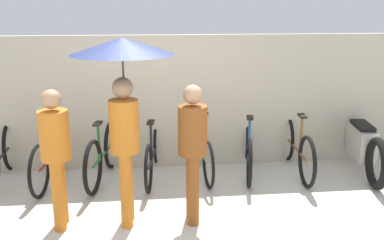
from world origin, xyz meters
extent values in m
plane|color=beige|center=(0.00, 0.00, 0.00)|extent=(30.00, 30.00, 0.00)
cube|color=#B2A893|center=(0.00, 2.17, 1.00)|extent=(13.19, 0.12, 1.99)
torus|color=black|center=(-2.12, 2.25, 0.37)|extent=(0.08, 0.75, 0.75)
cylinder|color=black|center=(-2.10, 1.75, 0.37)|extent=(0.07, 1.01, 0.04)
cylinder|color=black|center=(-2.12, 2.25, 0.71)|extent=(0.04, 0.04, 0.68)
cylinder|color=black|center=(-2.12, 2.25, 1.05)|extent=(0.44, 0.04, 0.03)
torus|color=black|center=(-1.34, 2.20, 0.35)|extent=(0.13, 0.71, 0.71)
torus|color=black|center=(-1.46, 1.20, 0.35)|extent=(0.13, 0.71, 0.71)
cylinder|color=maroon|center=(-1.40, 1.70, 0.35)|extent=(0.15, 1.01, 0.04)
cylinder|color=maroon|center=(-1.42, 1.53, 0.64)|extent=(0.04, 0.04, 0.57)
cube|color=black|center=(-1.42, 1.53, 0.94)|extent=(0.11, 0.21, 0.03)
cylinder|color=maroon|center=(-1.34, 2.20, 0.69)|extent=(0.04, 0.04, 0.68)
cylinder|color=maroon|center=(-1.34, 2.20, 1.03)|extent=(0.44, 0.08, 0.03)
torus|color=black|center=(-0.62, 2.16, 0.37)|extent=(0.18, 0.73, 0.73)
torus|color=black|center=(-0.78, 1.22, 0.37)|extent=(0.18, 0.73, 0.73)
cylinder|color=#19662D|center=(-0.70, 1.69, 0.37)|extent=(0.20, 0.95, 0.04)
cylinder|color=#19662D|center=(-0.73, 1.52, 0.61)|extent=(0.04, 0.04, 0.49)
cube|color=black|center=(-0.73, 1.52, 0.87)|extent=(0.12, 0.21, 0.03)
cylinder|color=#19662D|center=(-0.62, 2.16, 0.71)|extent=(0.04, 0.04, 0.69)
cylinder|color=#19662D|center=(-0.62, 2.16, 1.06)|extent=(0.44, 0.10, 0.03)
torus|color=black|center=(0.07, 2.29, 0.33)|extent=(0.12, 0.66, 0.66)
torus|color=black|center=(-0.07, 1.20, 0.33)|extent=(0.12, 0.66, 0.66)
cylinder|color=black|center=(0.00, 1.74, 0.33)|extent=(0.17, 1.09, 0.04)
cylinder|color=black|center=(-0.02, 1.55, 0.59)|extent=(0.04, 0.04, 0.52)
cube|color=black|center=(-0.02, 1.55, 0.86)|extent=(0.11, 0.21, 0.03)
cylinder|color=black|center=(0.07, 2.29, 0.69)|extent=(0.04, 0.04, 0.73)
cylinder|color=black|center=(0.07, 2.29, 1.06)|extent=(0.44, 0.08, 0.03)
torus|color=black|center=(0.66, 2.28, 0.33)|extent=(0.09, 0.66, 0.66)
torus|color=black|center=(0.74, 1.27, 0.33)|extent=(0.09, 0.66, 0.66)
cylinder|color=#A59E93|center=(0.70, 1.78, 0.33)|extent=(0.11, 1.02, 0.04)
cylinder|color=#A59E93|center=(0.71, 1.60, 0.64)|extent=(0.04, 0.04, 0.63)
cube|color=black|center=(0.71, 1.60, 0.98)|extent=(0.10, 0.21, 0.03)
cylinder|color=#A59E93|center=(0.66, 2.28, 0.66)|extent=(0.04, 0.04, 0.67)
cylinder|color=#A59E93|center=(0.66, 2.28, 0.99)|extent=(0.44, 0.06, 0.03)
torus|color=black|center=(1.50, 2.31, 0.34)|extent=(0.18, 0.67, 0.67)
torus|color=black|center=(1.29, 1.25, 0.34)|extent=(0.18, 0.67, 0.67)
cylinder|color=#19478C|center=(1.40, 1.78, 0.34)|extent=(0.25, 1.06, 0.04)
cylinder|color=#19478C|center=(1.36, 1.60, 0.60)|extent=(0.04, 0.04, 0.53)
cube|color=black|center=(1.36, 1.60, 0.88)|extent=(0.13, 0.21, 0.03)
cylinder|color=#19478C|center=(1.50, 2.31, 0.67)|extent=(0.04, 0.04, 0.67)
cylinder|color=#19478C|center=(1.50, 2.31, 1.01)|extent=(0.44, 0.11, 0.03)
torus|color=black|center=(2.13, 2.23, 0.36)|extent=(0.10, 0.72, 0.72)
torus|color=black|center=(2.06, 1.16, 0.36)|extent=(0.10, 0.72, 0.72)
cylinder|color=brown|center=(2.10, 1.69, 0.36)|extent=(0.11, 1.07, 0.04)
cylinder|color=brown|center=(2.09, 1.50, 0.63)|extent=(0.04, 0.04, 0.53)
cube|color=black|center=(2.09, 1.50, 0.91)|extent=(0.10, 0.21, 0.03)
cylinder|color=brown|center=(2.13, 2.23, 0.72)|extent=(0.04, 0.04, 0.73)
cylinder|color=brown|center=(2.13, 2.23, 1.09)|extent=(0.44, 0.06, 0.03)
cylinder|color=#C66B1E|center=(-1.04, 0.30, 0.40)|extent=(0.13, 0.13, 0.79)
cylinder|color=#C66B1E|center=(-1.05, 0.48, 0.40)|extent=(0.13, 0.13, 0.79)
cylinder|color=#C66B1E|center=(-1.05, 0.39, 1.06)|extent=(0.32, 0.32, 0.54)
sphere|color=tan|center=(-1.05, 0.39, 1.46)|extent=(0.21, 0.21, 0.21)
cylinder|color=#C66B1E|center=(-0.31, 0.30, 0.43)|extent=(0.13, 0.13, 0.85)
cylinder|color=#C66B1E|center=(-0.31, 0.48, 0.43)|extent=(0.13, 0.13, 0.85)
cylinder|color=#C66B1E|center=(-0.31, 0.39, 1.14)|extent=(0.32, 0.32, 0.58)
sphere|color=#997051|center=(-0.31, 0.39, 1.57)|extent=(0.22, 0.22, 0.22)
cylinder|color=#332D28|center=(-0.30, 0.53, 1.54)|extent=(0.02, 0.02, 0.72)
cone|color=#19234C|center=(-0.30, 0.53, 1.99)|extent=(1.11, 1.11, 0.18)
cylinder|color=brown|center=(0.43, 0.28, 0.40)|extent=(0.13, 0.13, 0.81)
cylinder|color=brown|center=(0.43, 0.46, 0.40)|extent=(0.13, 0.13, 0.81)
cylinder|color=brown|center=(0.43, 0.37, 1.08)|extent=(0.32, 0.32, 0.55)
sphere|color=tan|center=(0.43, 0.37, 1.48)|extent=(0.21, 0.21, 0.21)
torus|color=black|center=(3.21, 2.39, 0.35)|extent=(0.22, 0.72, 0.71)
torus|color=black|center=(2.98, 1.02, 0.35)|extent=(0.22, 0.72, 0.71)
cube|color=#ADA89E|center=(3.09, 1.70, 0.43)|extent=(0.36, 0.79, 0.44)
cube|color=black|center=(3.09, 1.70, 0.68)|extent=(0.30, 0.56, 0.06)
cylinder|color=#B2B2B7|center=(3.21, 2.39, 0.90)|extent=(0.58, 0.13, 0.03)
camera|label=1|loc=(-0.04, -4.07, 2.40)|focal=40.00mm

